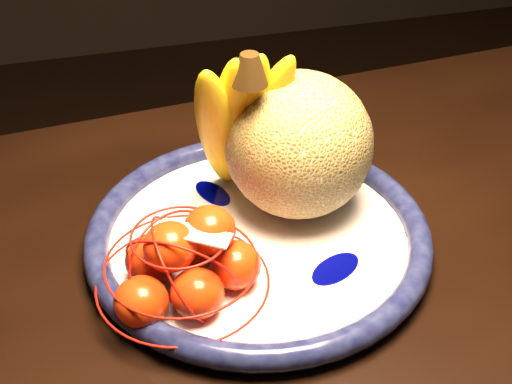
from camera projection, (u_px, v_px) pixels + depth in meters
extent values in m
cube|color=black|center=(399.00, 270.00, 0.81)|extent=(1.48, 0.96, 0.04)
cylinder|color=white|center=(258.00, 241.00, 0.81)|extent=(0.36, 0.36, 0.02)
torus|color=black|center=(258.00, 233.00, 0.81)|extent=(0.39, 0.39, 0.03)
cylinder|color=white|center=(258.00, 244.00, 0.82)|extent=(0.17, 0.17, 0.01)
ellipsoid|color=#00035C|center=(335.00, 269.00, 0.76)|extent=(0.15, 0.12, 0.00)
ellipsoid|color=#00035C|center=(213.00, 193.00, 0.87)|extent=(0.10, 0.13, 0.00)
ellipsoid|color=#00035C|center=(159.00, 253.00, 0.78)|extent=(0.11, 0.06, 0.00)
sphere|color=olive|center=(299.00, 145.00, 0.81)|extent=(0.17, 0.17, 0.17)
ellipsoid|color=yellow|center=(218.00, 124.00, 0.79)|extent=(0.10, 0.14, 0.22)
ellipsoid|color=yellow|center=(231.00, 120.00, 0.80)|extent=(0.05, 0.12, 0.22)
ellipsoid|color=yellow|center=(242.00, 118.00, 0.80)|extent=(0.08, 0.13, 0.22)
ellipsoid|color=yellow|center=(256.00, 117.00, 0.81)|extent=(0.11, 0.13, 0.22)
cone|color=black|center=(235.00, 36.00, 0.74)|extent=(0.04, 0.04, 0.03)
ellipsoid|color=#FF3E18|center=(141.00, 302.00, 0.69)|extent=(0.05, 0.05, 0.05)
ellipsoid|color=#FF3E18|center=(197.00, 293.00, 0.70)|extent=(0.05, 0.05, 0.05)
ellipsoid|color=#FF3E18|center=(235.00, 265.00, 0.73)|extent=(0.05, 0.05, 0.05)
ellipsoid|color=#FF3E18|center=(151.00, 261.00, 0.74)|extent=(0.05, 0.05, 0.05)
ellipsoid|color=#FF3E18|center=(203.00, 244.00, 0.76)|extent=(0.05, 0.05, 0.05)
ellipsoid|color=#FF3E18|center=(170.00, 247.00, 0.70)|extent=(0.05, 0.05, 0.05)
ellipsoid|color=#FF3E18|center=(209.00, 230.00, 0.72)|extent=(0.05, 0.05, 0.05)
torus|color=red|center=(183.00, 282.00, 0.73)|extent=(0.20, 0.20, 0.00)
torus|color=red|center=(181.00, 263.00, 0.72)|extent=(0.17, 0.17, 0.00)
torus|color=red|center=(179.00, 236.00, 0.70)|extent=(0.11, 0.11, 0.00)
torus|color=red|center=(182.00, 269.00, 0.72)|extent=(0.13, 0.10, 0.11)
torus|color=red|center=(182.00, 269.00, 0.72)|extent=(0.06, 0.12, 0.11)
torus|color=red|center=(182.00, 269.00, 0.72)|extent=(0.13, 0.11, 0.11)
cube|color=white|center=(194.00, 233.00, 0.69)|extent=(0.08, 0.06, 0.01)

